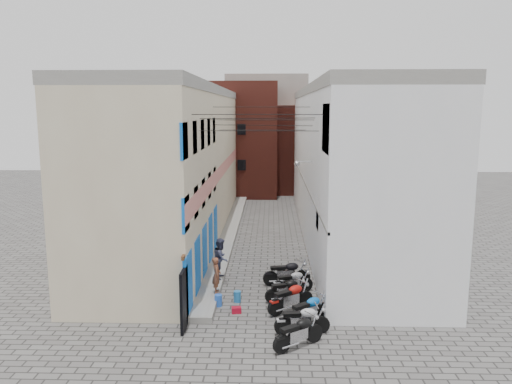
# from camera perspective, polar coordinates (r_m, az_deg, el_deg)

# --- Properties ---
(ground) EXTENTS (90.00, 90.00, 0.00)m
(ground) POSITION_cam_1_polar(r_m,az_deg,el_deg) (18.64, 0.01, -14.95)
(ground) COLOR #565351
(ground) RESTS_ON ground
(plinth) EXTENTS (0.90, 26.00, 0.25)m
(plinth) POSITION_cam_1_polar(r_m,az_deg,el_deg) (31.01, -3.04, -4.67)
(plinth) COLOR gray
(plinth) RESTS_ON ground
(building_left) EXTENTS (5.10, 27.00, 9.00)m
(building_left) POSITION_cam_1_polar(r_m,az_deg,el_deg) (30.58, -8.61, 3.36)
(building_left) COLOR #C6B595
(building_left) RESTS_ON ground
(building_right) EXTENTS (5.94, 26.00, 9.00)m
(building_right) POSITION_cam_1_polar(r_m,az_deg,el_deg) (30.45, 10.24, 3.30)
(building_right) COLOR white
(building_right) RESTS_ON ground
(building_far_brick_left) EXTENTS (6.00, 6.00, 10.00)m
(building_far_brick_left) POSITION_cam_1_polar(r_m,az_deg,el_deg) (45.11, -1.43, 6.06)
(building_far_brick_left) COLOR maroon
(building_far_brick_left) RESTS_ON ground
(building_far_brick_right) EXTENTS (5.00, 6.00, 8.00)m
(building_far_brick_right) POSITION_cam_1_polar(r_m,az_deg,el_deg) (47.17, 4.81, 4.96)
(building_far_brick_right) COLOR maroon
(building_far_brick_right) RESTS_ON ground
(building_far_concrete) EXTENTS (8.00, 5.00, 11.00)m
(building_far_concrete) POSITION_cam_1_polar(r_m,az_deg,el_deg) (51.01, 1.21, 7.02)
(building_far_concrete) COLOR gray
(building_far_concrete) RESTS_ON ground
(far_shopfront) EXTENTS (2.00, 0.30, 2.40)m
(far_shopfront) POSITION_cam_1_polar(r_m,az_deg,el_deg) (42.66, 1.07, 0.72)
(far_shopfront) COLOR black
(far_shopfront) RESTS_ON ground
(overhead_wires) EXTENTS (5.80, 13.02, 1.32)m
(overhead_wires) POSITION_cam_1_polar(r_m,az_deg,el_deg) (24.61, 0.57, 8.13)
(overhead_wires) COLOR black
(overhead_wires) RESTS_ON ground
(motorcycle_a) EXTENTS (1.98, 1.67, 1.15)m
(motorcycle_a) POSITION_cam_1_polar(r_m,az_deg,el_deg) (16.88, 4.88, -15.55)
(motorcycle_a) COLOR black
(motorcycle_a) RESTS_ON ground
(motorcycle_b) EXTENTS (2.02, 0.87, 1.13)m
(motorcycle_b) POSITION_cam_1_polar(r_m,az_deg,el_deg) (17.82, 5.30, -14.20)
(motorcycle_b) COLOR #AFAFB4
(motorcycle_b) RESTS_ON ground
(motorcycle_c) EXTENTS (1.98, 1.74, 1.17)m
(motorcycle_c) POSITION_cam_1_polar(r_m,az_deg,el_deg) (18.60, 6.04, -13.11)
(motorcycle_c) COLOR #0C5DB7
(motorcycle_c) RESTS_ON ground
(motorcycle_d) EXTENTS (2.10, 1.81, 1.23)m
(motorcycle_d) POSITION_cam_1_polar(r_m,az_deg,el_deg) (19.57, 4.00, -11.80)
(motorcycle_d) COLOR #AE130C
(motorcycle_d) RESTS_ON ground
(motorcycle_e) EXTENTS (1.93, 1.11, 1.07)m
(motorcycle_e) POSITION_cam_1_polar(r_m,az_deg,el_deg) (20.53, 3.56, -10.99)
(motorcycle_e) COLOR black
(motorcycle_e) RESTS_ON ground
(motorcycle_f) EXTENTS (1.95, 1.18, 1.08)m
(motorcycle_f) POSITION_cam_1_polar(r_m,az_deg,el_deg) (21.47, 4.18, -10.05)
(motorcycle_f) COLOR #9A9A9F
(motorcycle_f) RESTS_ON ground
(motorcycle_g) EXTENTS (2.21, 1.03, 1.23)m
(motorcycle_g) POSITION_cam_1_polar(r_m,az_deg,el_deg) (22.31, 3.54, -9.07)
(motorcycle_g) COLOR black
(motorcycle_g) RESTS_ON ground
(person_a) EXTENTS (0.43, 0.59, 1.50)m
(person_a) POSITION_cam_1_polar(r_m,az_deg,el_deg) (20.72, -4.54, -9.44)
(person_a) COLOR brown
(person_a) RESTS_ON plinth
(person_b) EXTENTS (0.81, 0.97, 1.81)m
(person_b) POSITION_cam_1_polar(r_m,az_deg,el_deg) (22.41, -4.03, -7.55)
(person_b) COLOR #383B54
(person_b) RESTS_ON plinth
(water_jug_near) EXTENTS (0.36, 0.36, 0.47)m
(water_jug_near) POSITION_cam_1_polar(r_m,az_deg,el_deg) (20.21, -4.34, -12.25)
(water_jug_near) COLOR blue
(water_jug_near) RESTS_ON ground
(water_jug_far) EXTENTS (0.35, 0.35, 0.45)m
(water_jug_far) POSITION_cam_1_polar(r_m,az_deg,el_deg) (20.57, -2.15, -11.85)
(water_jug_far) COLOR #2472B6
(water_jug_far) RESTS_ON ground
(red_crate) EXTENTS (0.40, 0.32, 0.22)m
(red_crate) POSITION_cam_1_polar(r_m,az_deg,el_deg) (19.60, -2.25, -13.33)
(red_crate) COLOR #A40B20
(red_crate) RESTS_ON ground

